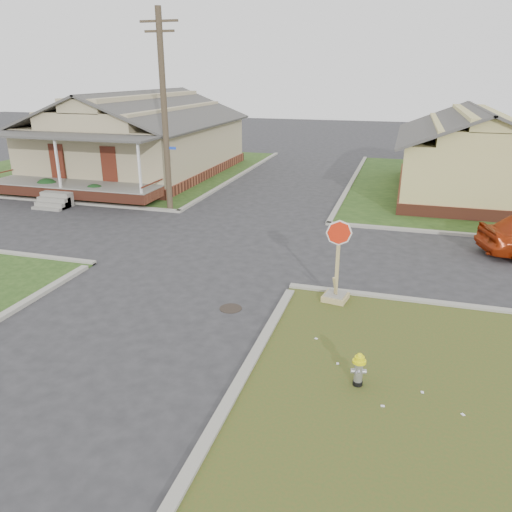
# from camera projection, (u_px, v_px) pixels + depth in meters

# --- Properties ---
(ground) EXTENTS (120.00, 120.00, 0.00)m
(ground) POSITION_uv_depth(u_px,v_px,m) (168.00, 292.00, 15.24)
(ground) COLOR #29292B
(ground) RESTS_ON ground
(verge_far_left) EXTENTS (19.00, 19.00, 0.05)m
(verge_far_left) POSITION_uv_depth(u_px,v_px,m) (113.00, 168.00, 34.88)
(verge_far_left) COLOR #244017
(verge_far_left) RESTS_ON ground
(curbs) EXTENTS (80.00, 40.00, 0.12)m
(curbs) POSITION_uv_depth(u_px,v_px,m) (224.00, 242.00, 19.74)
(curbs) COLOR gray
(curbs) RESTS_ON ground
(manhole) EXTENTS (0.64, 0.64, 0.01)m
(manhole) POSITION_uv_depth(u_px,v_px,m) (231.00, 308.00, 14.20)
(manhole) COLOR black
(manhole) RESTS_ON ground
(corner_house) EXTENTS (10.10, 15.50, 5.30)m
(corner_house) POSITION_uv_depth(u_px,v_px,m) (139.00, 139.00, 32.12)
(corner_house) COLOR brown
(corner_house) RESTS_ON ground
(side_house_yellow) EXTENTS (7.60, 11.60, 4.70)m
(side_house_yellow) POSITION_uv_depth(u_px,v_px,m) (472.00, 155.00, 26.66)
(side_house_yellow) COLOR brown
(side_house_yellow) RESTS_ON ground
(utility_pole) EXTENTS (1.80, 0.28, 9.00)m
(utility_pole) POSITION_uv_depth(u_px,v_px,m) (164.00, 111.00, 22.75)
(utility_pole) COLOR #423426
(utility_pole) RESTS_ON ground
(fire_hydrant) EXTENTS (0.29, 0.29, 0.77)m
(fire_hydrant) POSITION_uv_depth(u_px,v_px,m) (359.00, 368.00, 10.52)
(fire_hydrant) COLOR black
(fire_hydrant) RESTS_ON ground
(stop_sign) EXTENTS (0.69, 0.68, 2.45)m
(stop_sign) POSITION_uv_depth(u_px,v_px,m) (336.00, 283.00, 14.45)
(stop_sign) COLOR #9D8755
(stop_sign) RESTS_ON ground
(hedge_left) EXTENTS (1.36, 1.12, 1.04)m
(hedge_left) POSITION_uv_depth(u_px,v_px,m) (47.00, 188.00, 26.48)
(hedge_left) COLOR #123415
(hedge_left) RESTS_ON verge_far_left
(hedge_right) EXTENTS (1.27, 1.04, 0.97)m
(hedge_right) POSITION_uv_depth(u_px,v_px,m) (95.00, 192.00, 25.56)
(hedge_right) COLOR #123415
(hedge_right) RESTS_ON verge_far_left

